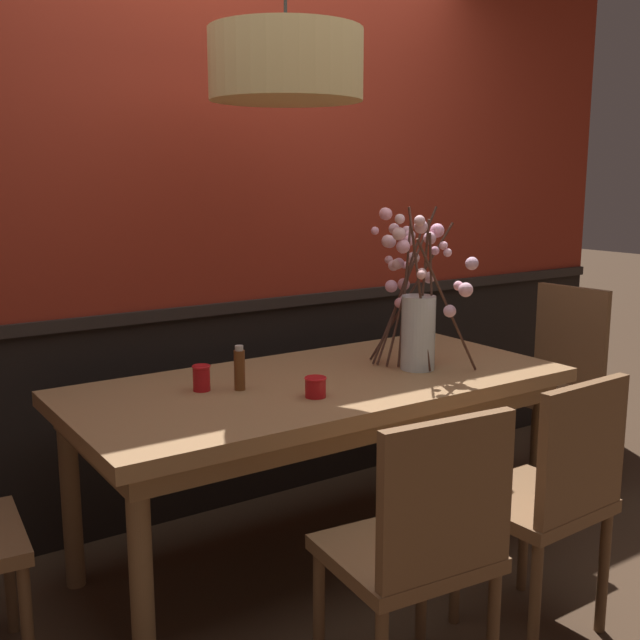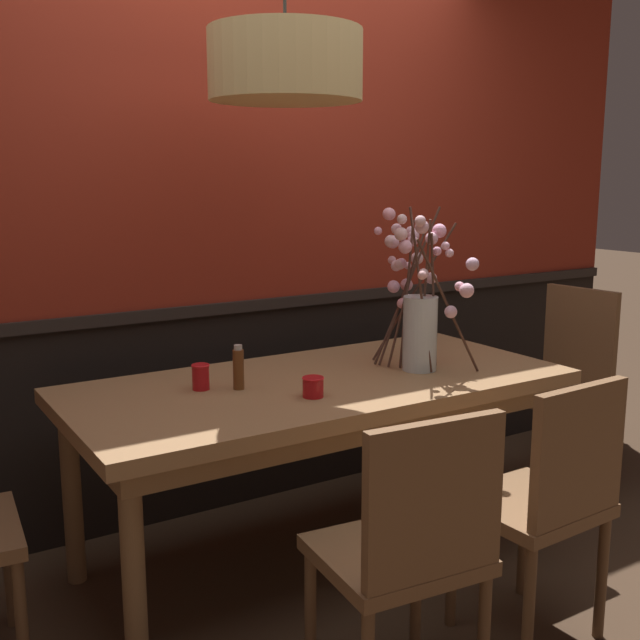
{
  "view_description": "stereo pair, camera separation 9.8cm",
  "coord_description": "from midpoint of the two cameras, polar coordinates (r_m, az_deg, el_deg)",
  "views": [
    {
      "loc": [
        -1.57,
        -2.33,
        1.51
      ],
      "look_at": [
        0.0,
        0.0,
        0.97
      ],
      "focal_mm": 42.77,
      "sensor_mm": 36.0,
      "label": 1
    },
    {
      "loc": [
        -1.49,
        -2.39,
        1.51
      ],
      "look_at": [
        0.0,
        0.0,
        0.97
      ],
      "focal_mm": 42.77,
      "sensor_mm": 36.0,
      "label": 2
    }
  ],
  "objects": [
    {
      "name": "dining_table",
      "position": [
        2.94,
        0.96,
        -6.05
      ],
      "size": [
        1.91,
        0.88,
        0.74
      ],
      "color": "#997047",
      "rests_on": "ground"
    },
    {
      "name": "candle_holder_nearer_edge",
      "position": [
        2.68,
        0.54,
        -5.02
      ],
      "size": [
        0.08,
        0.08,
        0.07
      ],
      "color": "red",
      "rests_on": "dining_table"
    },
    {
      "name": "chair_head_east_end",
      "position": [
        3.92,
        18.52,
        -4.14
      ],
      "size": [
        0.44,
        0.45,
        0.97
      ],
      "color": "brown",
      "rests_on": "ground"
    },
    {
      "name": "vase_with_blossoms",
      "position": [
        3.06,
        8.26,
        1.0
      ],
      "size": [
        0.34,
        0.57,
        0.65
      ],
      "color": "silver",
      "rests_on": "dining_table"
    },
    {
      "name": "back_wall",
      "position": [
        3.44,
        -5.57,
        8.3
      ],
      "size": [
        4.79,
        0.14,
        2.75
      ],
      "color": "black",
      "rests_on": "ground"
    },
    {
      "name": "condiment_bottle",
      "position": [
        2.77,
        -5.11,
        -3.61
      ],
      "size": [
        0.04,
        0.04,
        0.16
      ],
      "color": "brown",
      "rests_on": "dining_table"
    },
    {
      "name": "chair_near_side_left",
      "position": [
        2.21,
        8.07,
        -16.33
      ],
      "size": [
        0.48,
        0.44,
        0.89
      ],
      "color": "brown",
      "rests_on": "ground"
    },
    {
      "name": "chair_near_side_right",
      "position": [
        2.6,
        17.7,
        -12.42
      ],
      "size": [
        0.43,
        0.41,
        0.89
      ],
      "color": "brown",
      "rests_on": "ground"
    },
    {
      "name": "pendant_lamp",
      "position": [
        2.78,
        -1.55,
        18.49
      ],
      "size": [
        0.54,
        0.54,
        0.99
      ],
      "color": "tan"
    },
    {
      "name": "ground_plane",
      "position": [
        3.19,
        0.92,
        -17.46
      ],
      "size": [
        24.0,
        24.0,
        0.0
      ],
      "primitive_type": "plane",
      "color": "#422D1E"
    },
    {
      "name": "candle_holder_nearer_center",
      "position": [
        2.79,
        -7.92,
        -4.23
      ],
      "size": [
        0.07,
        0.07,
        0.09
      ],
      "color": "red",
      "rests_on": "dining_table"
    }
  ]
}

